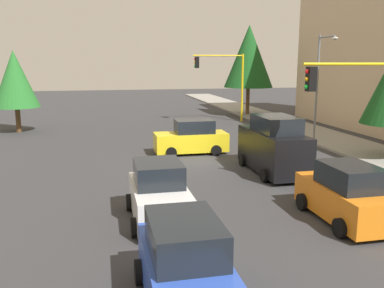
# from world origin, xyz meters

# --- Properties ---
(ground_plane) EXTENTS (120.00, 120.00, 0.00)m
(ground_plane) POSITION_xyz_m (0.00, 0.00, 0.00)
(ground_plane) COLOR #353538
(sidewalk_kerb) EXTENTS (80.00, 4.00, 0.15)m
(sidewalk_kerb) POSITION_xyz_m (-5.00, 10.50, 0.07)
(sidewalk_kerb) COLOR gray
(sidewalk_kerb) RESTS_ON ground
(lane_arrow_near) EXTENTS (2.40, 1.10, 1.10)m
(lane_arrow_near) POSITION_xyz_m (11.51, -3.00, 0.01)
(lane_arrow_near) COLOR silver
(lane_arrow_near) RESTS_ON ground
(traffic_signal_far_left) EXTENTS (0.36, 4.59, 5.96)m
(traffic_signal_far_left) POSITION_xyz_m (-14.00, 5.74, 4.20)
(traffic_signal_far_left) COLOR yellow
(traffic_signal_far_left) RESTS_ON ground
(traffic_signal_near_left) EXTENTS (0.36, 4.59, 5.31)m
(traffic_signal_near_left) POSITION_xyz_m (6.00, 5.64, 3.78)
(traffic_signal_near_left) COLOR yellow
(traffic_signal_near_left) RESTS_ON ground
(street_lamp_curbside) EXTENTS (2.15, 0.28, 7.00)m
(street_lamp_curbside) POSITION_xyz_m (-3.61, 9.20, 4.35)
(street_lamp_curbside) COLOR slate
(street_lamp_curbside) RESTS_ON ground
(tree_roadside_far) EXTENTS (4.81, 4.81, 8.82)m
(tree_roadside_far) POSITION_xyz_m (-18.00, 9.50, 5.80)
(tree_roadside_far) COLOR brown
(tree_roadside_far) RESTS_ON ground
(tree_opposite_side) EXTENTS (3.37, 3.37, 6.12)m
(tree_opposite_side) POSITION_xyz_m (-12.00, -11.00, 4.00)
(tree_opposite_side) COLOR brown
(tree_opposite_side) RESTS_ON ground
(delivery_van_black) EXTENTS (4.80, 2.22, 2.77)m
(delivery_van_black) POSITION_xyz_m (3.00, 3.21, 1.28)
(delivery_van_black) COLOR black
(delivery_van_black) RESTS_ON ground
(car_white) EXTENTS (3.78, 2.07, 1.98)m
(car_white) POSITION_xyz_m (7.87, -2.97, 0.90)
(car_white) COLOR white
(car_white) RESTS_ON ground
(car_yellow) EXTENTS (2.00, 4.19, 1.98)m
(car_yellow) POSITION_xyz_m (-2.00, 0.29, 0.90)
(car_yellow) COLOR yellow
(car_yellow) RESTS_ON ground
(car_blue) EXTENTS (4.19, 2.00, 1.98)m
(car_blue) POSITION_xyz_m (13.08, -3.11, 0.90)
(car_blue) COLOR blue
(car_blue) RESTS_ON ground
(car_orange) EXTENTS (3.93, 2.02, 1.98)m
(car_orange) POSITION_xyz_m (9.29, 3.09, 0.90)
(car_orange) COLOR orange
(car_orange) RESTS_ON ground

